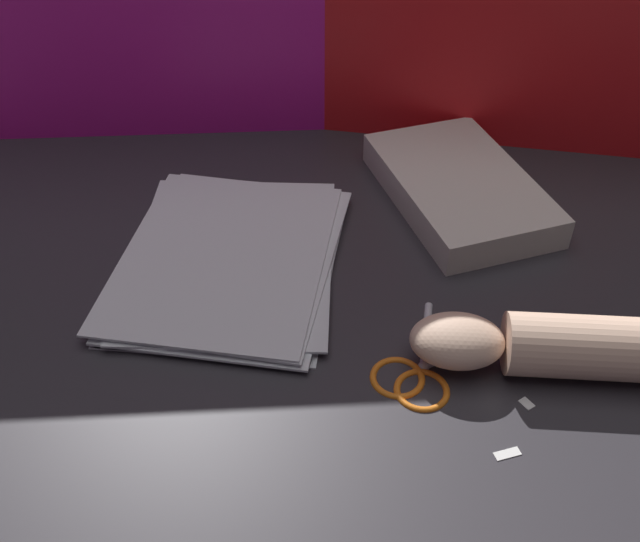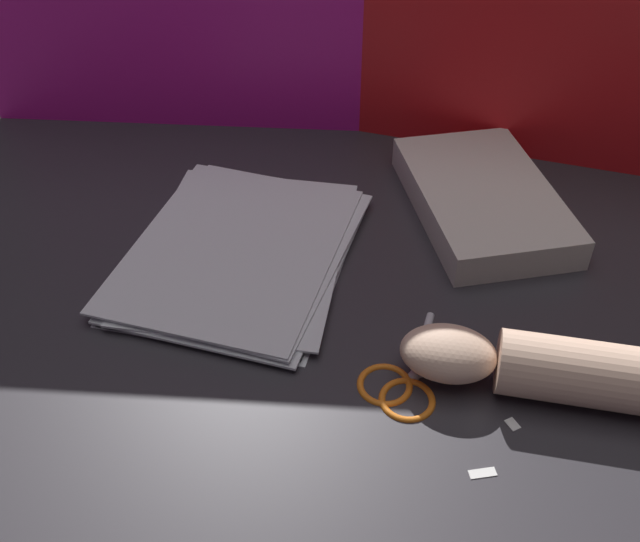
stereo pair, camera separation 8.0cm
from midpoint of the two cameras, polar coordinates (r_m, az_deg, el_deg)
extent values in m
plane|color=#2D2B30|center=(0.85, -2.21, -2.43)|extent=(6.00, 6.00, 0.00)
cube|color=red|center=(1.08, 11.25, 17.92)|extent=(0.59, 0.07, 0.36)
cube|color=white|center=(0.91, -9.62, 0.63)|extent=(0.24, 0.31, 0.00)
cube|color=white|center=(0.91, -9.06, 0.64)|extent=(0.25, 0.32, 0.00)
cube|color=white|center=(0.90, -9.19, 0.52)|extent=(0.26, 0.33, 0.00)
cube|color=white|center=(0.91, -9.19, 1.08)|extent=(0.25, 0.33, 0.00)
cube|color=white|center=(0.90, -9.26, 1.06)|extent=(0.27, 0.34, 0.00)
cube|color=white|center=(0.90, -9.81, 1.13)|extent=(0.26, 0.33, 0.00)
cube|color=silver|center=(1.00, 8.35, 6.20)|extent=(0.26, 0.32, 0.04)
sphere|color=silver|center=(0.78, 5.03, -7.21)|extent=(0.01, 0.01, 0.01)
cylinder|color=silver|center=(0.81, 5.36, -4.77)|extent=(0.02, 0.10, 0.01)
torus|color=orange|center=(0.76, 4.79, -9.00)|extent=(0.06, 0.06, 0.01)
cylinder|color=silver|center=(0.80, 7.92, -5.97)|extent=(0.08, 0.06, 0.01)
torus|color=orange|center=(0.77, 2.96, -8.08)|extent=(0.08, 0.08, 0.01)
cylinder|color=beige|center=(0.79, 18.90, -5.75)|extent=(0.22, 0.07, 0.07)
ellipsoid|color=beige|center=(0.76, 7.49, -5.43)|extent=(0.10, 0.07, 0.05)
cube|color=white|center=(0.76, 12.60, -9.95)|extent=(0.02, 0.02, 0.00)
cube|color=white|center=(0.72, 10.97, -13.66)|extent=(0.03, 0.02, 0.00)
camera|label=1|loc=(0.04, -92.86, -2.42)|focal=42.00mm
camera|label=2|loc=(0.04, 87.14, 2.42)|focal=42.00mm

